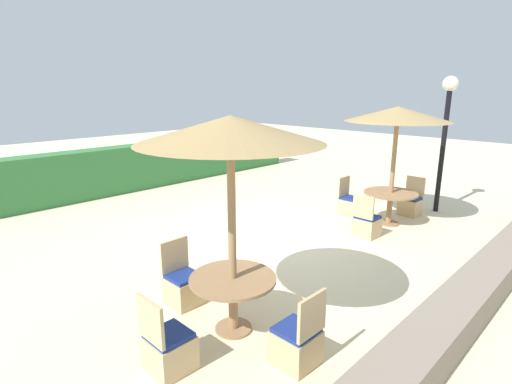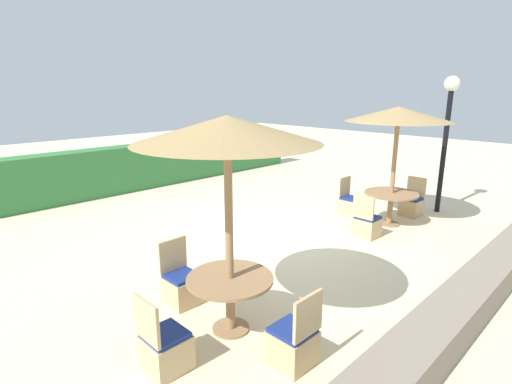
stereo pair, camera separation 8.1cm
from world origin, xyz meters
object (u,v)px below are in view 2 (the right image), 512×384
(patio_chair_front_right_north, at_px, (350,205))
(parasol_front_left, at_px, (227,131))
(patio_chair_front_left_west, at_px, (165,348))
(patio_chair_front_right_west, at_px, (367,225))
(lamp_post, at_px, (448,118))
(patio_chair_front_left_north, at_px, (182,286))
(round_table_front_right, at_px, (391,199))
(patio_chair_front_left_south, at_px, (293,343))
(patio_chair_front_right_east, at_px, (411,205))
(parasol_front_right, at_px, (398,115))
(round_table_front_left, at_px, (230,288))

(patio_chair_front_right_north, distance_m, parasol_front_left, 5.97)
(patio_chair_front_left_west, bearing_deg, patio_chair_front_right_west, 95.71)
(lamp_post, height_order, parasol_front_left, lamp_post)
(patio_chair_front_left_north, bearing_deg, parasol_front_left, 92.91)
(round_table_front_right, bearing_deg, lamp_post, -12.69)
(patio_chair_front_left_south, bearing_deg, patio_chair_front_left_north, 93.08)
(round_table_front_right, relative_size, patio_chair_front_right_north, 1.28)
(lamp_post, xyz_separation_m, patio_chair_front_left_south, (-7.04, -1.11, -2.09))
(lamp_post, relative_size, round_table_front_right, 2.79)
(patio_chair_front_right_north, bearing_deg, patio_chair_front_left_south, 25.83)
(patio_chair_front_right_east, bearing_deg, patio_chair_front_left_north, 85.07)
(patio_chair_front_right_west, bearing_deg, round_table_front_right, 92.02)
(parasol_front_right, relative_size, patio_chair_front_right_east, 2.86)
(lamp_post, xyz_separation_m, patio_chair_front_right_north, (-1.81, 1.42, -2.09))
(patio_chair_front_right_west, height_order, patio_chair_front_left_west, same)
(lamp_post, height_order, patio_chair_front_left_west, lamp_post)
(lamp_post, distance_m, patio_chair_front_left_north, 7.50)
(round_table_front_right, height_order, patio_chair_front_left_west, patio_chair_front_left_west)
(patio_chair_front_right_north, xyz_separation_m, patio_chair_front_left_north, (-5.34, -0.52, 0.00))
(patio_chair_front_right_east, bearing_deg, patio_chair_front_right_north, 44.17)
(patio_chair_front_left_west, bearing_deg, parasol_front_right, 95.08)
(patio_chair_front_right_north, height_order, patio_chair_front_right_east, same)
(patio_chair_front_right_north, relative_size, parasol_front_left, 0.34)
(round_table_front_right, distance_m, parasol_front_left, 5.69)
(parasol_front_right, height_order, patio_chair_front_left_west, parasol_front_right)
(patio_chair_front_right_north, height_order, patio_chair_front_left_south, same)
(patio_chair_front_right_east, height_order, parasol_front_left, parasol_front_left)
(patio_chair_front_right_east, xyz_separation_m, patio_chair_front_left_west, (-7.35, -0.51, 0.00))
(round_table_front_right, relative_size, parasol_front_left, 0.43)
(patio_chair_front_right_north, bearing_deg, lamp_post, 141.82)
(patio_chair_front_left_west, bearing_deg, patio_chair_front_right_east, 93.96)
(patio_chair_front_left_north, bearing_deg, round_table_front_right, 174.72)
(lamp_post, bearing_deg, parasol_front_right, 167.31)
(round_table_front_left, height_order, patio_chair_front_left_south, patio_chair_front_left_south)
(round_table_front_right, bearing_deg, patio_chair_front_right_north, 91.70)
(lamp_post, bearing_deg, patio_chair_front_right_north, 141.82)
(patio_chair_front_right_north, relative_size, patio_chair_front_left_west, 1.00)
(patio_chair_front_right_east, xyz_separation_m, patio_chair_front_right_west, (-2.10, 0.02, 0.00))
(round_table_front_right, xyz_separation_m, patio_chair_front_left_north, (-5.37, 0.50, -0.35))
(patio_chair_front_right_west, xyz_separation_m, patio_chair_front_left_west, (-5.25, -0.52, 0.00))
(patio_chair_front_right_west, bearing_deg, patio_chair_front_right_east, 89.54)
(patio_chair_front_right_north, distance_m, patio_chair_front_left_west, 6.50)
(patio_chair_front_right_west, height_order, round_table_front_left, patio_chair_front_right_west)
(round_table_front_left, xyz_separation_m, patio_chair_front_left_west, (-1.02, -0.05, -0.32))
(patio_chair_front_left_south, height_order, patio_chair_front_left_west, same)
(round_table_front_right, distance_m, patio_chair_front_right_west, 1.14)
(patio_chair_front_right_north, distance_m, patio_chair_front_right_east, 1.50)
(lamp_post, bearing_deg, patio_chair_front_left_north, 172.85)
(round_table_front_right, distance_m, patio_chair_front_right_east, 1.07)
(lamp_post, height_order, patio_chair_front_left_north, lamp_post)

